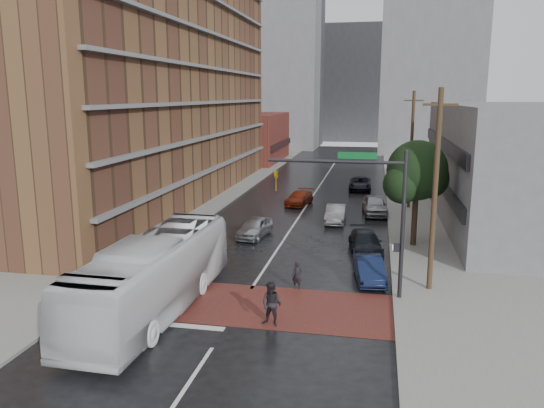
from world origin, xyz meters
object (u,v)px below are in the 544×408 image
Objects in this scene: car_travel_c at (299,198)px; car_parked_mid at (366,243)px; suv_travel at (360,184)px; car_parked_far at (375,205)px; pedestrian_b at (272,304)px; car_travel_a at (255,227)px; car_parked_near at (369,269)px; car_travel_b at (336,214)px; pedestrian_a at (297,275)px; transit_bus at (155,275)px.

car_parked_mid is at bearing -56.00° from car_travel_c.
suv_travel reaches higher than car_parked_mid.
car_parked_far reaches higher than suv_travel.
pedestrian_b is at bearing -74.25° from car_travel_c.
car_travel_a is 10.88m from car_parked_near.
car_parked_far reaches higher than car_travel_c.
suv_travel is 1.23× the size of car_parked_near.
car_parked_near reaches higher than car_travel_c.
car_travel_a reaches higher than car_travel_c.
car_travel_b is 13.10m from car_parked_near.
pedestrian_b reaches higher than car_travel_b.
pedestrian_a is 7.71m from car_parked_mid.
transit_bus is at bearing -156.63° from car_parked_near.
car_travel_a is 7.44m from car_travel_b.
pedestrian_b is 0.46× the size of car_travel_b.
pedestrian_b is 0.49× the size of car_parked_near.
car_parked_far is at bearing 94.24° from pedestrian_b.
transit_bus is at bearing -138.71° from pedestrian_a.
pedestrian_b reaches higher than car_parked_near.
car_travel_c is at bearing 91.05° from car_travel_a.
car_parked_far is at bearing 67.98° from transit_bus.
pedestrian_a reaches higher than car_travel_c.
pedestrian_b is 14.42m from car_travel_a.
car_travel_a is 11.98m from car_parked_far.
car_parked_far reaches higher than pedestrian_a.
car_travel_a reaches higher than car_travel_b.
suv_travel is at bearing 77.88° from transit_bus.
car_parked_far is (1.57, -11.35, 0.13)m from suv_travel.
car_parked_far is (4.10, 22.71, -0.16)m from pedestrian_b.
suv_travel is at bearing 92.97° from pedestrian_a.
pedestrian_a is 0.30× the size of suv_travel.
pedestrian_a is at bearing -107.06° from car_parked_far.
suv_travel is 27.68m from car_parked_near.
car_parked_near is at bearing -87.71° from suv_travel.
car_travel_a is at bearing 120.47° from pedestrian_b.
car_travel_a is (-3.97, 13.86, -0.27)m from pedestrian_b.
car_parked_near is (9.42, 5.92, -1.09)m from transit_bus.
transit_bus is at bearing -118.91° from car_parked_far.
suv_travel is (5.10, 8.62, 0.06)m from car_travel_c.
transit_bus reaches higher than pedestrian_b.
transit_bus is 5.53m from pedestrian_b.
pedestrian_a reaches higher than car_parked_mid.
transit_bus reaches higher than suv_travel.
car_parked_near is at bearing -96.11° from car_parked_far.
pedestrian_a is 18.58m from car_parked_far.
car_travel_b is at bearing -135.54° from car_parked_far.
car_parked_near is (1.44, -27.64, -0.02)m from suv_travel.
car_parked_near is at bearing -78.44° from car_travel_b.
car_travel_a is at bearing 155.16° from car_parked_mid.
car_parked_near is (3.55, 1.92, -0.08)m from pedestrian_a.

